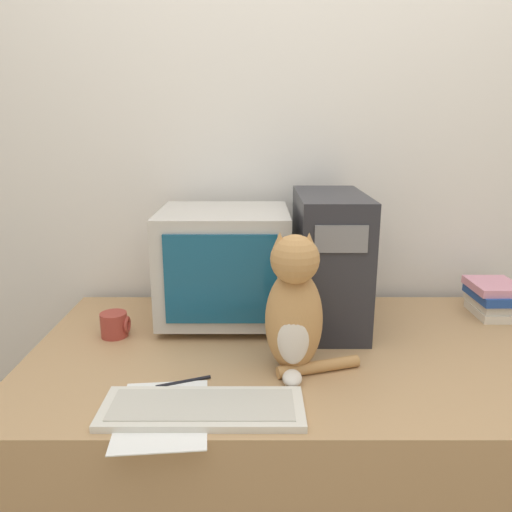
# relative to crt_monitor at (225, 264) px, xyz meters

# --- Properties ---
(wall_back) EXTENTS (7.00, 0.05, 2.50)m
(wall_back) POSITION_rel_crt_monitor_xyz_m (0.27, 0.29, 0.30)
(wall_back) COLOR silver
(wall_back) RESTS_ON ground_plane
(desk) EXTENTS (1.69, 0.92, 0.75)m
(desk) POSITION_rel_crt_monitor_xyz_m (0.27, -0.23, -0.58)
(desk) COLOR tan
(desk) RESTS_ON ground_plane
(crt_monitor) EXTENTS (0.43, 0.39, 0.39)m
(crt_monitor) POSITION_rel_crt_monitor_xyz_m (0.00, 0.00, 0.00)
(crt_monitor) COLOR #BCB7AD
(crt_monitor) RESTS_ON desk
(computer_tower) EXTENTS (0.22, 0.43, 0.45)m
(computer_tower) POSITION_rel_crt_monitor_xyz_m (0.35, -0.03, 0.02)
(computer_tower) COLOR #28282D
(computer_tower) RESTS_ON desk
(keyboard) EXTENTS (0.48, 0.18, 0.02)m
(keyboard) POSITION_rel_crt_monitor_xyz_m (-0.02, -0.58, -0.19)
(keyboard) COLOR silver
(keyboard) RESTS_ON desk
(cat) EXTENTS (0.27, 0.21, 0.40)m
(cat) POSITION_rel_crt_monitor_xyz_m (0.21, -0.38, -0.02)
(cat) COLOR #B7844C
(cat) RESTS_ON desk
(book_stack) EXTENTS (0.16, 0.20, 0.12)m
(book_stack) POSITION_rel_crt_monitor_xyz_m (0.95, 0.04, -0.14)
(book_stack) COLOR beige
(book_stack) RESTS_ON desk
(pen) EXTENTS (0.14, 0.06, 0.01)m
(pen) POSITION_rel_crt_monitor_xyz_m (-0.08, -0.45, -0.20)
(pen) COLOR black
(pen) RESTS_ON desk
(paper_sheet) EXTENTS (0.24, 0.31, 0.00)m
(paper_sheet) POSITION_rel_crt_monitor_xyz_m (-0.11, -0.59, -0.20)
(paper_sheet) COLOR white
(paper_sheet) RESTS_ON desk
(mug) EXTENTS (0.09, 0.09, 0.08)m
(mug) POSITION_rel_crt_monitor_xyz_m (-0.35, -0.15, -0.16)
(mug) COLOR #9E382D
(mug) RESTS_ON desk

